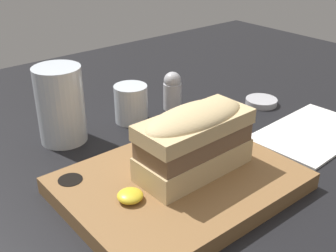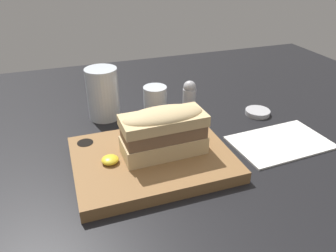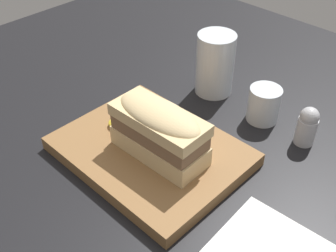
% 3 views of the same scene
% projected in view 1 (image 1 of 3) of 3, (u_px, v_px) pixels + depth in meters
% --- Properties ---
extents(dining_table, '(1.53, 1.29, 0.02)m').
position_uv_depth(dining_table, '(211.00, 165.00, 0.66)').
color(dining_table, black).
rests_on(dining_table, ground).
extents(serving_board, '(0.31, 0.24, 0.02)m').
position_uv_depth(serving_board, '(179.00, 183.00, 0.58)').
color(serving_board, olive).
rests_on(serving_board, dining_table).
extents(sandwich, '(0.16, 0.08, 0.10)m').
position_uv_depth(sandwich, '(195.00, 138.00, 0.56)').
color(sandwich, '#DBBC84').
rests_on(sandwich, serving_board).
extents(mustard_dollop, '(0.03, 0.03, 0.01)m').
position_uv_depth(mustard_dollop, '(130.00, 196.00, 0.52)').
color(mustard_dollop, yellow).
rests_on(mustard_dollop, serving_board).
extents(water_glass, '(0.08, 0.08, 0.13)m').
position_uv_depth(water_glass, '(61.00, 110.00, 0.69)').
color(water_glass, silver).
rests_on(water_glass, dining_table).
extents(wine_glass, '(0.06, 0.06, 0.07)m').
position_uv_depth(wine_glass, '(131.00, 106.00, 0.77)').
color(wine_glass, silver).
rests_on(wine_glass, dining_table).
extents(napkin, '(0.22, 0.15, 0.00)m').
position_uv_depth(napkin, '(312.00, 133.00, 0.74)').
color(napkin, white).
rests_on(napkin, dining_table).
extents(salt_shaker, '(0.04, 0.04, 0.08)m').
position_uv_depth(salt_shaker, '(172.00, 90.00, 0.82)').
color(salt_shaker, silver).
rests_on(salt_shaker, dining_table).
extents(condiment_dish, '(0.06, 0.06, 0.01)m').
position_uv_depth(condiment_dish, '(261.00, 102.00, 0.85)').
color(condiment_dish, '#B2B2B7').
rests_on(condiment_dish, dining_table).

